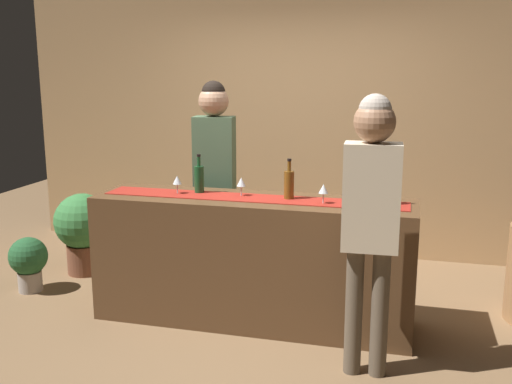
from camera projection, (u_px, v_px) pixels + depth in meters
The scene contains 14 objects.
ground_plane at pixel (253, 320), 4.55m from camera, with size 10.00×10.00×0.00m, color brown.
back_wall at pixel (300, 114), 6.04m from camera, with size 6.00×0.12×2.90m, color tan.
bar_counter at pixel (253, 260), 4.45m from camera, with size 2.40×0.60×0.97m, color #543821.
counter_runner_cloth at pixel (252, 198), 4.35m from camera, with size 2.28×0.28×0.01m, color maroon.
wine_bottle_clear at pixel (387, 189), 4.11m from camera, with size 0.07×0.07×0.30m.
wine_bottle_green at pixel (199, 179), 4.51m from camera, with size 0.07×0.07×0.30m.
wine_bottle_amber at pixel (289, 184), 4.29m from camera, with size 0.07×0.07×0.30m.
wine_glass_near_customer at pixel (241, 183), 4.40m from camera, with size 0.07×0.07×0.14m.
wine_glass_mid_counter at pixel (177, 181), 4.47m from camera, with size 0.07×0.07×0.14m.
wine_glass_far_end at pixel (323, 189), 4.15m from camera, with size 0.07×0.07×0.14m.
bartender at pixel (215, 161), 4.98m from camera, with size 0.36×0.25×1.81m.
customer_sipping at pixel (371, 205), 3.53m from camera, with size 0.35×0.25×1.77m.
potted_plant_tall at pixel (83, 228), 5.51m from camera, with size 0.52×0.52×0.77m.
potted_plant_small at pixel (29, 260), 5.08m from camera, with size 0.33×0.33×0.48m.
Camera 1 is at (1.10, -4.10, 1.92)m, focal length 41.14 mm.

